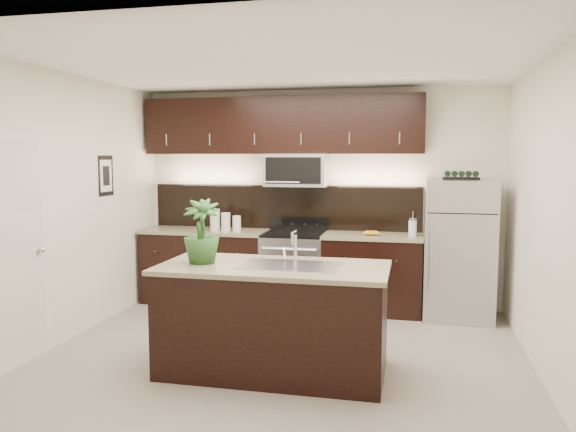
% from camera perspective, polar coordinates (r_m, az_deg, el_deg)
% --- Properties ---
extents(ground, '(4.50, 4.50, 0.00)m').
position_cam_1_polar(ground, '(5.47, -0.48, -13.88)').
color(ground, gray).
rests_on(ground, ground).
extents(room_walls, '(4.52, 4.02, 2.71)m').
position_cam_1_polar(room_walls, '(5.14, -1.80, 4.16)').
color(room_walls, silver).
rests_on(room_walls, ground).
extents(counter_run, '(3.51, 0.65, 0.94)m').
position_cam_1_polar(counter_run, '(7.03, -0.99, -5.40)').
color(counter_run, black).
rests_on(counter_run, ground).
extents(upper_fixtures, '(3.49, 0.40, 1.66)m').
position_cam_1_polar(upper_fixtures, '(7.04, -0.52, 8.27)').
color(upper_fixtures, black).
rests_on(upper_fixtures, counter_run).
extents(island, '(1.96, 0.96, 0.94)m').
position_cam_1_polar(island, '(4.93, -1.48, -10.37)').
color(island, black).
rests_on(island, ground).
extents(sink_faucet, '(0.84, 0.50, 0.28)m').
position_cam_1_polar(sink_faucet, '(4.79, 0.28, -4.88)').
color(sink_faucet, silver).
rests_on(sink_faucet, island).
extents(refrigerator, '(0.77, 0.70, 1.61)m').
position_cam_1_polar(refrigerator, '(6.75, 16.93, -3.28)').
color(refrigerator, '#B2B2B7').
rests_on(refrigerator, ground).
extents(wine_rack, '(0.40, 0.25, 0.10)m').
position_cam_1_polar(wine_rack, '(6.67, 17.15, 3.93)').
color(wine_rack, black).
rests_on(wine_rack, refrigerator).
extents(plant, '(0.39, 0.39, 0.56)m').
position_cam_1_polar(plant, '(4.93, -8.80, -1.55)').
color(plant, '#254E1F').
rests_on(plant, island).
extents(canisters, '(0.41, 0.14, 0.27)m').
position_cam_1_polar(canisters, '(7.08, -6.60, -0.53)').
color(canisters, silver).
rests_on(canisters, counter_run).
extents(french_press, '(0.10, 0.10, 0.28)m').
position_cam_1_polar(french_press, '(6.70, 12.54, -1.13)').
color(french_press, silver).
rests_on(french_press, counter_run).
extents(bananas, '(0.21, 0.17, 0.06)m').
position_cam_1_polar(bananas, '(6.70, 8.00, -1.69)').
color(bananas, gold).
rests_on(bananas, counter_run).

